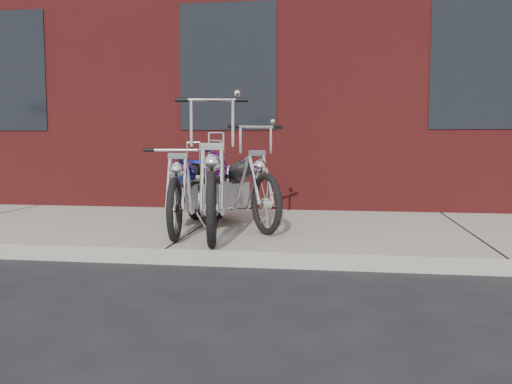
# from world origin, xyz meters

# --- Properties ---
(ground) EXTENTS (120.00, 120.00, 0.00)m
(ground) POSITION_xyz_m (0.00, 0.00, 0.00)
(ground) COLOR #27272A
(ground) RESTS_ON ground
(sidewalk) EXTENTS (22.00, 3.00, 0.15)m
(sidewalk) POSITION_xyz_m (0.00, 1.50, 0.07)
(sidewalk) COLOR #9A9785
(sidewalk) RESTS_ON ground
(building_brick) EXTENTS (22.00, 10.00, 8.00)m
(building_brick) POSITION_xyz_m (0.00, 8.00, 4.00)
(building_brick) COLOR maroon
(building_brick) RESTS_ON ground
(chopper_purple) EXTENTS (0.73, 2.48, 1.40)m
(chopper_purple) POSITION_xyz_m (0.24, 1.03, 0.60)
(chopper_purple) COLOR black
(chopper_purple) RESTS_ON sidewalk
(chopper_blue) EXTENTS (0.56, 2.24, 0.97)m
(chopper_blue) POSITION_xyz_m (-0.12, 1.18, 0.55)
(chopper_blue) COLOR black
(chopper_blue) RESTS_ON sidewalk
(chopper_third) EXTENTS (1.35, 1.97, 1.16)m
(chopper_third) POSITION_xyz_m (0.35, 1.60, 0.56)
(chopper_third) COLOR black
(chopper_third) RESTS_ON sidewalk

